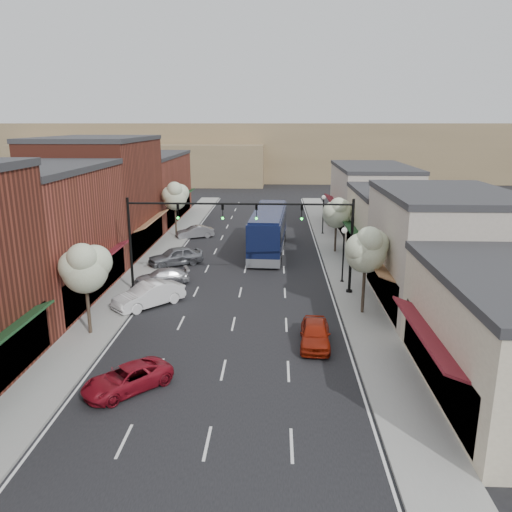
# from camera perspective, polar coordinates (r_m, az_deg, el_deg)

# --- Properties ---
(ground) EXTENTS (160.00, 160.00, 0.00)m
(ground) POSITION_cam_1_polar(r_m,az_deg,el_deg) (29.59, -2.94, -9.25)
(ground) COLOR black
(ground) RESTS_ON ground
(sidewalk_left) EXTENTS (2.80, 73.00, 0.15)m
(sidewalk_left) POSITION_cam_1_polar(r_m,az_deg,el_deg) (48.21, -10.91, 0.22)
(sidewalk_left) COLOR gray
(sidewalk_left) RESTS_ON ground
(sidewalk_right) EXTENTS (2.80, 73.00, 0.15)m
(sidewalk_right) POSITION_cam_1_polar(r_m,az_deg,el_deg) (47.30, 9.32, 0.01)
(sidewalk_right) COLOR gray
(sidewalk_right) RESTS_ON ground
(curb_left) EXTENTS (0.25, 73.00, 0.17)m
(curb_left) POSITION_cam_1_polar(r_m,az_deg,el_deg) (47.91, -9.28, 0.20)
(curb_left) COLOR gray
(curb_left) RESTS_ON ground
(curb_right) EXTENTS (0.25, 73.00, 0.17)m
(curb_right) POSITION_cam_1_polar(r_m,az_deg,el_deg) (47.14, 7.63, 0.03)
(curb_right) COLOR gray
(curb_right) RESTS_ON ground
(bldg_left_midnear) EXTENTS (10.14, 14.10, 9.40)m
(bldg_left_midnear) POSITION_cam_1_polar(r_m,az_deg,el_deg) (37.68, -24.26, 2.19)
(bldg_left_midnear) COLOR brown
(bldg_left_midnear) RESTS_ON ground
(bldg_left_midfar) EXTENTS (10.14, 14.10, 10.90)m
(bldg_left_midfar) POSITION_cam_1_polar(r_m,az_deg,el_deg) (50.25, -17.36, 6.61)
(bldg_left_midfar) COLOR maroon
(bldg_left_midfar) RESTS_ON ground
(bldg_left_far) EXTENTS (10.14, 18.10, 8.40)m
(bldg_left_far) POSITION_cam_1_polar(r_m,az_deg,el_deg) (65.56, -12.64, 7.64)
(bldg_left_far) COLOR brown
(bldg_left_far) RESTS_ON ground
(bldg_right_midnear) EXTENTS (9.14, 12.10, 7.90)m
(bldg_right_midnear) POSITION_cam_1_polar(r_m,az_deg,el_deg) (35.65, 20.45, 0.67)
(bldg_right_midnear) COLOR #B6A99C
(bldg_right_midnear) RESTS_ON ground
(bldg_right_midfar) EXTENTS (9.14, 12.10, 6.40)m
(bldg_right_midfar) POSITION_cam_1_polar(r_m,az_deg,el_deg) (47.08, 15.98, 3.42)
(bldg_right_midfar) COLOR beige
(bldg_right_midfar) RESTS_ON ground
(bldg_right_far) EXTENTS (9.14, 16.10, 7.40)m
(bldg_right_far) POSITION_cam_1_polar(r_m,az_deg,el_deg) (60.50, 13.01, 6.55)
(bldg_right_far) COLOR #B6A99C
(bldg_right_far) RESTS_ON ground
(hill_far) EXTENTS (120.00, 30.00, 12.00)m
(hill_far) POSITION_cam_1_polar(r_m,az_deg,el_deg) (117.05, 1.11, 11.98)
(hill_far) COLOR #7A6647
(hill_far) RESTS_ON ground
(hill_near) EXTENTS (50.00, 20.00, 8.00)m
(hill_near) POSITION_cam_1_polar(r_m,az_deg,el_deg) (108.74, -12.56, 10.35)
(hill_near) COLOR #7A6647
(hill_near) RESTS_ON ground
(signal_mast_right) EXTENTS (8.22, 0.46, 7.00)m
(signal_mast_right) POSITION_cam_1_polar(r_m,az_deg,el_deg) (35.79, 7.15, 2.74)
(signal_mast_right) COLOR black
(signal_mast_right) RESTS_ON ground
(signal_mast_left) EXTENTS (8.22, 0.46, 7.00)m
(signal_mast_left) POSITION_cam_1_polar(r_m,az_deg,el_deg) (36.60, -10.69, 2.87)
(signal_mast_left) COLOR black
(signal_mast_left) RESTS_ON ground
(tree_right_near) EXTENTS (2.85, 2.65, 5.95)m
(tree_right_near) POSITION_cam_1_polar(r_m,az_deg,el_deg) (32.27, 12.54, 0.84)
(tree_right_near) COLOR #47382B
(tree_right_near) RESTS_ON ground
(tree_right_far) EXTENTS (2.85, 2.65, 5.43)m
(tree_right_far) POSITION_cam_1_polar(r_m,az_deg,el_deg) (47.85, 9.25, 4.99)
(tree_right_far) COLOR #47382B
(tree_right_far) RESTS_ON ground
(tree_left_near) EXTENTS (2.85, 2.65, 5.69)m
(tree_left_near) POSITION_cam_1_polar(r_m,az_deg,el_deg) (29.99, -18.97, -1.16)
(tree_left_near) COLOR #47382B
(tree_left_near) RESTS_ON ground
(tree_left_far) EXTENTS (2.85, 2.65, 6.13)m
(tree_left_far) POSITION_cam_1_polar(r_m,az_deg,el_deg) (54.43, -9.23, 6.84)
(tree_left_far) COLOR #47382B
(tree_left_far) RESTS_ON ground
(lamp_post_near) EXTENTS (0.44, 0.44, 4.44)m
(lamp_post_near) POSITION_cam_1_polar(r_m,az_deg,el_deg) (38.81, 9.99, 1.14)
(lamp_post_near) COLOR black
(lamp_post_near) RESTS_ON ground
(lamp_post_far) EXTENTS (0.44, 0.44, 4.44)m
(lamp_post_far) POSITION_cam_1_polar(r_m,az_deg,el_deg) (55.86, 7.70, 5.44)
(lamp_post_far) COLOR black
(lamp_post_far) RESTS_ON ground
(coach_bus) EXTENTS (3.64, 13.48, 4.07)m
(coach_bus) POSITION_cam_1_polar(r_m,az_deg,el_deg) (48.22, 1.45, 2.98)
(coach_bus) COLOR #0D1537
(coach_bus) RESTS_ON ground
(red_hatchback) EXTENTS (1.90, 4.23, 1.41)m
(red_hatchback) POSITION_cam_1_polar(r_m,az_deg,el_deg) (28.50, 6.76, -8.78)
(red_hatchback) COLOR maroon
(red_hatchback) RESTS_ON ground
(parked_car_a) EXTENTS (4.37, 4.40, 1.18)m
(parked_car_a) POSITION_cam_1_polar(r_m,az_deg,el_deg) (24.70, -14.53, -13.42)
(parked_car_a) COLOR maroon
(parked_car_a) RESTS_ON ground
(parked_car_b) EXTENTS (4.70, 4.79, 1.64)m
(parked_car_b) POSITION_cam_1_polar(r_m,az_deg,el_deg) (34.79, -12.15, -4.35)
(parked_car_b) COLOR white
(parked_car_b) RESTS_ON ground
(parked_car_c) EXTENTS (4.56, 3.05, 1.23)m
(parked_car_c) POSITION_cam_1_polar(r_m,az_deg,el_deg) (39.24, -10.72, -2.36)
(parked_car_c) COLOR #A9AAAF
(parked_car_c) RESTS_ON ground
(parked_car_d) EXTENTS (5.08, 4.04, 1.62)m
(parked_car_d) POSITION_cam_1_polar(r_m,az_deg,el_deg) (44.32, -9.18, -0.02)
(parked_car_d) COLOR slate
(parked_car_d) RESTS_ON ground
(parked_car_e) EXTENTS (4.23, 2.88, 1.32)m
(parked_car_e) POSITION_cam_1_polar(r_m,az_deg,el_deg) (54.61, -6.98, 2.74)
(parked_car_e) COLOR gray
(parked_car_e) RESTS_ON ground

